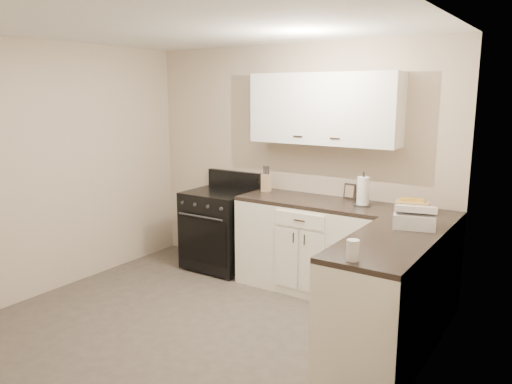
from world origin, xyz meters
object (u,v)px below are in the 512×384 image
Objects in this scene: stove at (220,229)px; countertop_grill at (415,220)px; knife_block at (266,183)px; wicker_basket at (412,207)px; paper_towel at (363,191)px.

countertop_grill is at bearing -10.58° from stove.
wicker_basket is at bearing 4.01° from knife_block.
stove is 0.80m from knife_block.
paper_towel is at bearing 178.04° from wicker_basket.
wicker_basket is (0.48, -0.02, -0.09)m from paper_towel.
knife_block is at bearing 177.06° from wicker_basket.
stove is 2.41m from countertop_grill.
paper_towel reaches higher than countertop_grill.
stove is 2.74× the size of countertop_grill.
knife_block is 1.61m from wicker_basket.
countertop_grill reaches higher than stove.
stove is 2.22m from wicker_basket.
knife_block is at bearing 147.82° from countertop_grill.
wicker_basket is (1.61, -0.08, -0.05)m from knife_block.
paper_towel is (1.67, 0.06, 0.62)m from stove.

